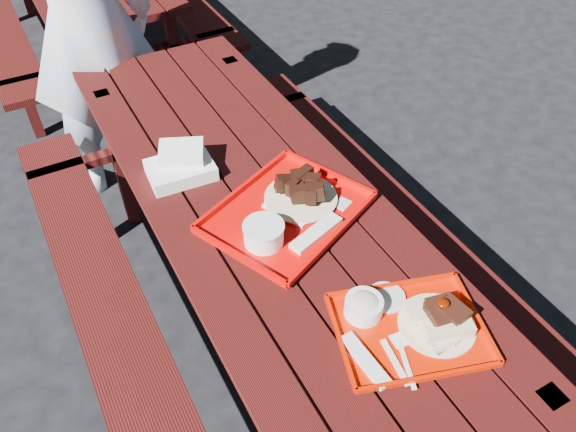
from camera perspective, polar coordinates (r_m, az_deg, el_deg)
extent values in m
plane|color=black|center=(2.45, -1.71, -11.77)|extent=(60.00, 60.00, 0.00)
cube|color=#48100D|center=(1.83, -10.59, -2.30)|extent=(0.14, 2.40, 0.04)
cube|color=#48100D|center=(1.86, -6.30, -0.73)|extent=(0.14, 2.40, 0.04)
cube|color=#48100D|center=(1.90, -2.17, 0.79)|extent=(0.14, 2.40, 0.04)
cube|color=#48100D|center=(1.95, 1.76, 2.23)|extent=(0.14, 2.40, 0.04)
cube|color=#48100D|center=(2.01, 5.46, 3.58)|extent=(0.14, 2.40, 0.04)
cube|color=#48100D|center=(2.03, -16.97, -10.89)|extent=(0.25, 2.40, 0.04)
cube|color=#48100D|center=(2.77, -20.81, -0.65)|extent=(0.06, 0.06, 0.42)
cube|color=#48100D|center=(2.35, 10.74, 0.05)|extent=(0.25, 2.40, 0.04)
cube|color=#48100D|center=(2.20, 23.57, -17.62)|extent=(0.06, 0.06, 0.42)
cube|color=#48100D|center=(3.01, 0.66, 6.75)|extent=(0.06, 0.06, 0.42)
cube|color=#48100D|center=(2.78, -16.73, 5.24)|extent=(0.06, 0.06, 0.75)
cube|color=#48100D|center=(2.90, -5.38, 8.97)|extent=(0.06, 0.06, 0.75)
cube|color=#48100D|center=(2.79, -11.10, 8.09)|extent=(1.40, 0.06, 0.04)
cube|color=#48100D|center=(3.69, -24.76, 10.13)|extent=(0.06, 0.06, 0.42)
cube|color=#48100D|center=(3.87, -7.74, 15.48)|extent=(0.06, 0.06, 0.42)
cube|color=#48100D|center=(3.52, -20.80, 12.95)|extent=(0.06, 0.06, 0.75)
cube|color=#48100D|center=(3.62, -11.45, 15.83)|extent=(0.06, 0.06, 0.75)
cube|color=#48100D|center=(3.53, -16.27, 15.23)|extent=(1.40, 0.06, 0.04)
cube|color=red|center=(1.58, 12.16, -11.35)|extent=(0.46, 0.40, 0.01)
cube|color=red|center=(1.65, 10.43, -6.96)|extent=(0.37, 0.12, 0.02)
cube|color=red|center=(1.49, 14.27, -15.59)|extent=(0.37, 0.12, 0.02)
cube|color=red|center=(1.64, 18.60, -9.64)|extent=(0.10, 0.29, 0.02)
cube|color=red|center=(1.51, 5.28, -12.46)|extent=(0.10, 0.29, 0.02)
cylinder|color=beige|center=(1.60, 14.88, -10.60)|extent=(0.21, 0.21, 0.01)
cube|color=beige|center=(1.56, 15.88, -10.89)|extent=(0.14, 0.10, 0.04)
cube|color=beige|center=(1.59, 14.25, -9.15)|extent=(0.14, 0.10, 0.04)
ellipsoid|color=#561000|center=(1.51, 15.60, -8.25)|extent=(0.03, 0.03, 0.01)
cylinder|color=white|center=(1.56, 7.69, -9.14)|extent=(0.11, 0.11, 0.05)
ellipsoid|color=beige|center=(1.55, 7.74, -8.78)|extent=(0.09, 0.09, 0.04)
cylinder|color=silver|center=(1.62, 9.94, -8.13)|extent=(0.11, 0.11, 0.01)
cube|color=white|center=(1.49, 7.85, -14.32)|extent=(0.05, 0.18, 0.01)
cube|color=white|center=(1.51, 10.83, -14.36)|extent=(0.04, 0.14, 0.01)
cube|color=white|center=(1.51, 11.90, -14.43)|extent=(0.07, 0.14, 0.00)
cube|color=white|center=(1.55, 11.31, -12.23)|extent=(0.05, 0.05, 0.00)
cube|color=#D70603|center=(1.84, -0.14, 0.15)|extent=(0.60, 0.55, 0.01)
cube|color=#D70603|center=(1.92, -4.66, 2.88)|extent=(0.45, 0.21, 0.02)
cube|color=#D70603|center=(1.75, 4.80, -2.04)|extent=(0.45, 0.21, 0.02)
cube|color=#D70603|center=(1.98, 4.18, 4.41)|extent=(0.17, 0.35, 0.02)
cube|color=#D70603|center=(1.69, -5.18, -4.00)|extent=(0.17, 0.35, 0.02)
cube|color=silver|center=(1.86, 0.90, 1.35)|extent=(0.22, 0.22, 0.01)
cylinder|color=beige|center=(1.87, 1.31, 1.89)|extent=(0.25, 0.25, 0.01)
cylinder|color=white|center=(1.72, -2.48, -1.91)|extent=(0.12, 0.12, 0.06)
cylinder|color=white|center=(1.69, -2.51, -1.08)|extent=(0.13, 0.13, 0.01)
cube|color=white|center=(1.76, 2.89, -1.71)|extent=(0.21, 0.11, 0.02)
cube|color=silver|center=(1.87, 5.55, 1.22)|extent=(0.07, 0.06, 0.00)
cube|color=white|center=(2.01, -10.84, 4.61)|extent=(0.24, 0.18, 0.05)
cube|color=white|center=(2.01, -10.78, 6.29)|extent=(0.19, 0.17, 0.04)
imported|color=#B8CFF8|center=(2.83, -19.86, 18.03)|extent=(0.67, 0.45, 1.81)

